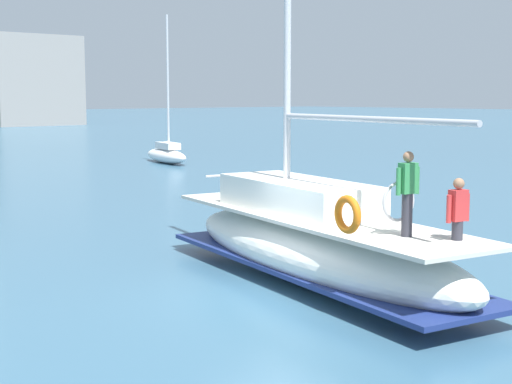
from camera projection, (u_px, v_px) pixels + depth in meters
name	position (u px, v px, depth m)	size (l,w,h in m)	color
ground_plane	(276.00, 296.00, 15.51)	(400.00, 400.00, 0.00)	#38607A
main_sailboat	(314.00, 241.00, 16.58)	(4.11, 9.88, 13.46)	white
moored_catamaran	(167.00, 153.00, 46.08)	(2.35, 5.49, 8.79)	white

